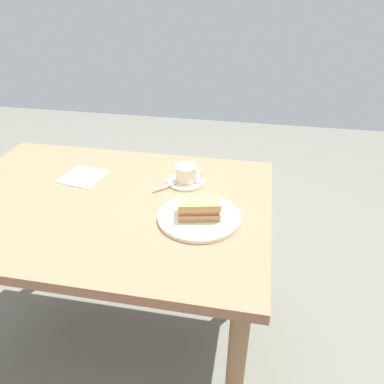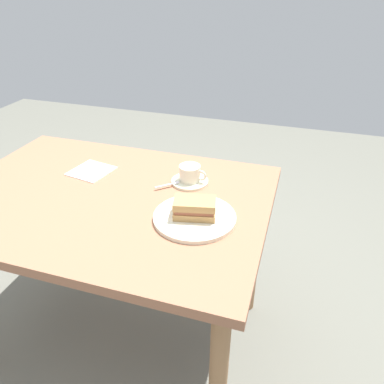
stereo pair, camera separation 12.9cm
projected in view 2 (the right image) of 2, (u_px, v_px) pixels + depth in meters
ground_plane at (126, 334)px, 1.73m from camera, size 6.00×6.00×0.00m
dining_table at (110, 218)px, 1.39m from camera, size 1.16×0.82×0.77m
sandwich_plate at (195, 217)px, 1.20m from camera, size 0.27×0.27×0.01m
sandwich_front at (195, 208)px, 1.18m from camera, size 0.15×0.11×0.06m
coffee_saucer at (190, 181)px, 1.41m from camera, size 0.14×0.14×0.01m
coffee_cup at (190, 173)px, 1.39m from camera, size 0.11×0.08×0.06m
spoon at (172, 184)px, 1.38m from camera, size 0.08×0.08×0.01m
napkin at (91, 171)px, 1.49m from camera, size 0.17×0.17×0.00m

